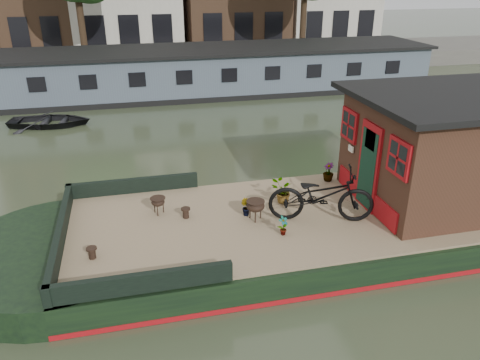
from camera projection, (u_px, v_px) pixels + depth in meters
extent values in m
plane|color=#303823|center=(344.00, 234.00, 10.51)|extent=(120.00, 120.00, 0.00)
cube|color=black|center=(345.00, 222.00, 10.39)|extent=(12.00, 4.00, 0.60)
cylinder|color=black|center=(61.00, 258.00, 9.11)|extent=(4.00, 4.00, 0.60)
cube|color=maroon|center=(344.00, 232.00, 10.48)|extent=(12.02, 4.02, 0.10)
cube|color=#836E51|center=(346.00, 209.00, 10.25)|extent=(11.80, 3.80, 0.05)
cube|color=black|center=(61.00, 234.00, 8.91)|extent=(0.12, 4.00, 0.35)
cube|color=black|center=(133.00, 186.00, 10.92)|extent=(3.00, 0.12, 0.35)
cube|color=black|center=(141.00, 283.00, 7.51)|extent=(3.00, 0.12, 0.35)
cube|color=black|center=(444.00, 151.00, 10.24)|extent=(3.50, 3.00, 2.30)
cube|color=black|center=(454.00, 97.00, 9.75)|extent=(4.00, 3.50, 0.12)
cube|color=maroon|center=(369.00, 167.00, 9.94)|extent=(0.06, 0.80, 1.90)
cube|color=black|center=(367.00, 169.00, 9.96)|extent=(0.04, 0.64, 1.70)
cube|color=maroon|center=(399.00, 158.00, 8.77)|extent=(0.06, 0.72, 0.72)
cube|color=maroon|center=(350.00, 125.00, 10.63)|extent=(0.06, 0.72, 0.72)
imported|color=black|center=(321.00, 195.00, 9.55)|extent=(2.28, 1.32, 1.13)
imported|color=brown|center=(283.00, 226.00, 9.13)|extent=(0.25, 0.22, 0.41)
imported|color=brown|center=(245.00, 207.00, 9.90)|extent=(0.25, 0.26, 0.37)
imported|color=#B05633|center=(282.00, 192.00, 10.39)|extent=(0.48, 0.42, 0.53)
imported|color=#915D27|center=(328.00, 172.00, 11.51)|extent=(0.34, 0.34, 0.46)
cylinder|color=black|center=(186.00, 213.00, 9.82)|extent=(0.20, 0.20, 0.22)
cylinder|color=black|center=(92.00, 253.00, 8.42)|extent=(0.19, 0.19, 0.22)
imported|color=black|center=(49.00, 118.00, 17.77)|extent=(3.33, 2.63, 0.62)
cube|color=#434F5A|center=(221.00, 71.00, 22.52)|extent=(20.00, 4.00, 2.00)
cube|color=black|center=(220.00, 49.00, 22.09)|extent=(20.40, 4.40, 0.12)
cube|color=black|center=(221.00, 89.00, 22.88)|extent=(20.00, 4.05, 0.24)
cube|color=#47443F|center=(200.00, 60.00, 28.52)|extent=(60.00, 6.00, 0.90)
cylinder|color=#332316|center=(81.00, 23.00, 24.80)|extent=(0.36, 0.36, 4.00)
cylinder|color=#332316|center=(303.00, 18.00, 27.46)|extent=(0.36, 0.36, 4.00)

